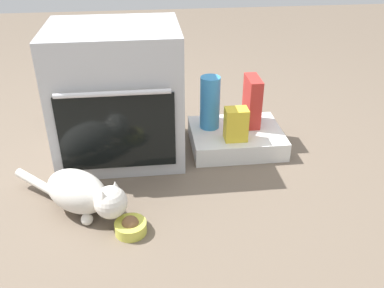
% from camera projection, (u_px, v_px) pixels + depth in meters
% --- Properties ---
extents(ground, '(8.00, 8.00, 0.00)m').
position_uv_depth(ground, '(132.00, 189.00, 2.06)').
color(ground, '#6B5B4C').
extents(oven, '(0.65, 0.56, 0.71)m').
position_uv_depth(oven, '(118.00, 95.00, 2.19)').
color(oven, '#B7BABF').
rests_on(oven, ground).
extents(pantry_cabinet, '(0.51, 0.41, 0.11)m').
position_uv_depth(pantry_cabinet, '(236.00, 138.00, 2.40)').
color(pantry_cabinet, white).
rests_on(pantry_cabinet, ground).
extents(food_bowl, '(0.14, 0.14, 0.08)m').
position_uv_depth(food_bowl, '(130.00, 227.00, 1.77)').
color(food_bowl, '#D1D14C').
rests_on(food_bowl, ground).
extents(cat, '(0.55, 0.44, 0.21)m').
position_uv_depth(cat, '(83.00, 193.00, 1.84)').
color(cat, silver).
rests_on(cat, ground).
extents(cereal_box, '(0.07, 0.18, 0.28)m').
position_uv_depth(cereal_box, '(252.00, 101.00, 2.37)').
color(cereal_box, '#B72D28').
rests_on(cereal_box, pantry_cabinet).
extents(water_bottle, '(0.11, 0.11, 0.30)m').
position_uv_depth(water_bottle, '(210.00, 103.00, 2.33)').
color(water_bottle, '#388CD1').
rests_on(water_bottle, pantry_cabinet).
extents(snack_bag, '(0.12, 0.09, 0.18)m').
position_uv_depth(snack_bag, '(236.00, 124.00, 2.23)').
color(snack_bag, yellow).
rests_on(snack_bag, pantry_cabinet).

